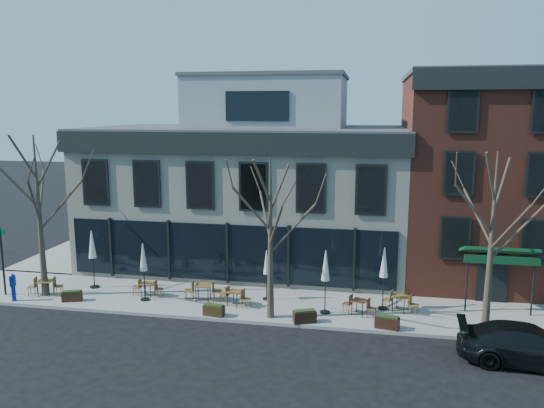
% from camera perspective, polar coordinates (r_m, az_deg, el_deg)
% --- Properties ---
extents(ground, '(120.00, 120.00, 0.00)m').
position_cam_1_polar(ground, '(28.27, -4.71, -8.94)').
color(ground, black).
rests_on(ground, ground).
extents(sidewalk_front, '(33.50, 4.70, 0.15)m').
position_cam_1_polar(sidewalk_front, '(25.60, 1.14, -10.80)').
color(sidewalk_front, gray).
rests_on(sidewalk_front, ground).
extents(sidewalk_side, '(4.50, 12.00, 0.15)m').
position_cam_1_polar(sidewalk_side, '(37.83, -18.93, -4.41)').
color(sidewalk_side, gray).
rests_on(sidewalk_side, ground).
extents(corner_building, '(18.39, 10.39, 11.10)m').
position_cam_1_polar(corner_building, '(31.93, -2.30, 2.03)').
color(corner_building, silver).
rests_on(corner_building, ground).
extents(red_brick_building, '(8.20, 11.78, 11.18)m').
position_cam_1_polar(red_brick_building, '(31.46, 21.28, 2.90)').
color(red_brick_building, brown).
rests_on(red_brick_building, ground).
extents(tree_corner, '(3.93, 3.98, 7.92)m').
position_cam_1_polar(tree_corner, '(27.90, -23.73, -1.00)').
color(tree_corner, '#382B21').
rests_on(tree_corner, sidewalk_front).
extents(tree_mid, '(3.50, 3.55, 7.04)m').
position_cam_1_polar(tree_mid, '(22.88, -0.15, -3.59)').
color(tree_mid, '#382B21').
rests_on(tree_mid, sidewalk_front).
extents(tree_right, '(3.72, 3.77, 7.48)m').
position_cam_1_polar(tree_right, '(22.95, 22.55, -3.76)').
color(tree_right, '#382B21').
rests_on(tree_right, sidewalk_front).
extents(sign_pole, '(0.50, 0.10, 3.40)m').
position_cam_1_polar(sign_pole, '(29.30, -27.02, -5.11)').
color(sign_pole, black).
rests_on(sign_pole, sidewalk_front).
extents(parked_sedan, '(5.14, 2.40, 1.45)m').
position_cam_1_polar(parked_sedan, '(22.12, 25.90, -13.53)').
color(parked_sedan, black).
rests_on(parked_sedan, ground).
extents(call_box, '(0.27, 0.27, 1.38)m').
position_cam_1_polar(call_box, '(28.50, -26.09, -7.95)').
color(call_box, '#0C239C').
rests_on(call_box, sidewalk_front).
extents(cafe_set_0, '(1.75, 0.83, 0.90)m').
position_cam_1_polar(cafe_set_0, '(28.81, -23.20, -8.10)').
color(cafe_set_0, brown).
rests_on(cafe_set_0, sidewalk_front).
extents(cafe_set_1, '(1.55, 0.63, 0.82)m').
position_cam_1_polar(cafe_set_1, '(27.09, -13.20, -8.77)').
color(cafe_set_1, brown).
rests_on(cafe_set_1, sidewalk_front).
extents(cafe_set_2, '(1.86, 0.82, 0.96)m').
position_cam_1_polar(cafe_set_2, '(26.03, -7.43, -9.19)').
color(cafe_set_2, brown).
rests_on(cafe_set_2, sidewalk_front).
extents(cafe_set_3, '(1.63, 0.88, 0.84)m').
position_cam_1_polar(cafe_set_3, '(25.26, -3.99, -9.90)').
color(cafe_set_3, brown).
rests_on(cafe_set_3, sidewalk_front).
extents(cafe_set_4, '(1.61, 0.98, 0.83)m').
position_cam_1_polar(cafe_set_4, '(24.43, 9.39, -10.73)').
color(cafe_set_4, brown).
rests_on(cafe_set_4, sidewalk_front).
extents(cafe_set_5, '(1.69, 1.04, 0.88)m').
position_cam_1_polar(cafe_set_5, '(25.18, 13.66, -10.18)').
color(cafe_set_5, brown).
rests_on(cafe_set_5, sidewalk_front).
extents(umbrella_0, '(0.48, 0.48, 3.01)m').
position_cam_1_polar(umbrella_0, '(28.63, -18.78, -4.46)').
color(umbrella_0, black).
rests_on(umbrella_0, sidewalk_front).
extents(umbrella_1, '(0.45, 0.45, 2.81)m').
position_cam_1_polar(umbrella_1, '(26.12, -13.67, -5.91)').
color(umbrella_1, black).
rests_on(umbrella_1, sidewalk_front).
extents(umbrella_2, '(0.39, 0.39, 2.45)m').
position_cam_1_polar(umbrella_2, '(25.54, -0.59, -6.58)').
color(umbrella_2, black).
rests_on(umbrella_2, sidewalk_front).
extents(umbrella_3, '(0.47, 0.47, 2.91)m').
position_cam_1_polar(umbrella_3, '(23.91, 5.78, -6.98)').
color(umbrella_3, black).
rests_on(umbrella_3, sidewalk_front).
extents(umbrella_4, '(0.47, 0.47, 2.93)m').
position_cam_1_polar(umbrella_4, '(24.77, 11.96, -6.53)').
color(umbrella_4, black).
rests_on(umbrella_4, sidewalk_front).
extents(planter_0, '(0.98, 0.64, 0.51)m').
position_cam_1_polar(planter_0, '(27.54, -20.71, -9.22)').
color(planter_0, '#311D10').
rests_on(planter_0, sidewalk_front).
extents(planter_1, '(0.98, 0.50, 0.53)m').
position_cam_1_polar(planter_1, '(24.22, -6.28, -11.26)').
color(planter_1, '#312310').
rests_on(planter_1, sidewalk_front).
extents(planter_2, '(1.07, 0.74, 0.56)m').
position_cam_1_polar(planter_2, '(23.41, 3.53, -11.95)').
color(planter_2, black).
rests_on(planter_2, sidewalk_front).
extents(planter_3, '(1.06, 0.59, 0.56)m').
position_cam_1_polar(planter_3, '(23.28, 12.29, -12.31)').
color(planter_3, black).
rests_on(planter_3, sidewalk_front).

